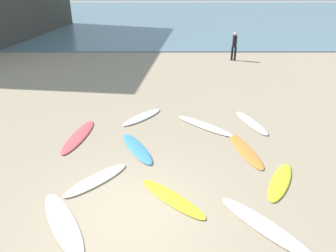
% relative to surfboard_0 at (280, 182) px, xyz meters
% --- Properties ---
extents(ground_plane, '(120.00, 120.00, 0.00)m').
position_rel_surfboard_0_xyz_m(ground_plane, '(-4.05, -1.28, -0.03)').
color(ground_plane, tan).
extents(ocean_water, '(120.00, 40.00, 0.08)m').
position_rel_surfboard_0_xyz_m(ocean_water, '(-4.05, 35.56, 0.01)').
color(ocean_water, slate).
rests_on(ocean_water, ground_plane).
extents(surfboard_0, '(1.42, 1.99, 0.07)m').
position_rel_surfboard_0_xyz_m(surfboard_0, '(0.00, 0.00, 0.00)').
color(surfboard_0, yellow).
rests_on(surfboard_0, ground_plane).
extents(surfboard_1, '(1.79, 1.90, 0.08)m').
position_rel_surfboard_0_xyz_m(surfboard_1, '(-5.14, 0.08, 0.01)').
color(surfboard_1, '#F2E6CD').
rests_on(surfboard_1, ground_plane).
extents(surfboard_2, '(1.11, 2.24, 0.09)m').
position_rel_surfboard_0_xyz_m(surfboard_2, '(0.10, 3.75, 0.01)').
color(surfboard_2, white).
rests_on(surfboard_2, ground_plane).
extents(surfboard_3, '(1.99, 2.28, 0.08)m').
position_rel_surfboard_0_xyz_m(surfboard_3, '(-0.91, -1.70, 0.01)').
color(surfboard_3, silver).
rests_on(surfboard_3, ground_plane).
extents(surfboard_4, '(0.94, 2.61, 0.08)m').
position_rel_surfboard_0_xyz_m(surfboard_4, '(-6.31, 2.65, 0.01)').
color(surfboard_4, '#E05559').
rests_on(surfboard_4, ground_plane).
extents(surfboard_5, '(2.22, 2.11, 0.09)m').
position_rel_surfboard_0_xyz_m(surfboard_5, '(-1.74, 3.50, 0.01)').
color(surfboard_5, white).
rests_on(surfboard_5, ground_plane).
extents(surfboard_6, '(1.00, 2.44, 0.07)m').
position_rel_surfboard_0_xyz_m(surfboard_6, '(-0.60, 1.71, 0.00)').
color(surfboard_6, orange).
rests_on(surfboard_6, ground_plane).
extents(surfboard_7, '(1.45, 2.19, 0.09)m').
position_rel_surfboard_0_xyz_m(surfboard_7, '(-4.15, 1.81, 0.01)').
color(surfboard_7, '#4497E4').
rests_on(surfboard_7, ground_plane).
extents(surfboard_8, '(1.91, 1.89, 0.07)m').
position_rel_surfboard_0_xyz_m(surfboard_8, '(-3.02, -0.72, 0.00)').
color(surfboard_8, yellow).
rests_on(surfboard_8, ground_plane).
extents(surfboard_9, '(1.81, 2.39, 0.06)m').
position_rel_surfboard_0_xyz_m(surfboard_9, '(-5.58, -1.59, -0.00)').
color(surfboard_9, '#EDE7C3').
rests_on(surfboard_9, ground_plane).
extents(surfboard_10, '(1.73, 1.93, 0.08)m').
position_rel_surfboard_0_xyz_m(surfboard_10, '(-4.17, 4.28, 0.01)').
color(surfboard_10, white).
rests_on(surfboard_10, ground_plane).
extents(beachgoer_near, '(0.34, 0.33, 1.83)m').
position_rel_surfboard_0_xyz_m(beachgoer_near, '(1.18, 13.33, 1.00)').
color(beachgoer_near, black).
rests_on(beachgoer_near, ground_plane).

